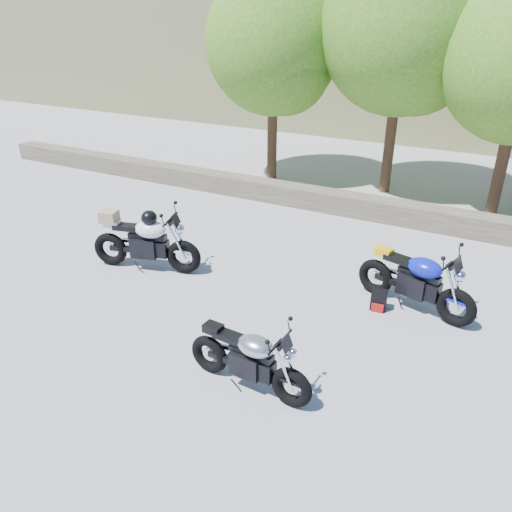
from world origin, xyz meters
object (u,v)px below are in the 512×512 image
at_px(white_bike, 145,241).
at_px(backpack, 379,300).
at_px(blue_bike, 416,282).
at_px(silver_bike, 249,360).

height_order(white_bike, backpack, white_bike).
height_order(white_bike, blue_bike, white_bike).
distance_m(blue_bike, backpack, 0.68).
bearing_deg(white_bike, backpack, -6.18).
bearing_deg(blue_bike, backpack, -134.45).
distance_m(silver_bike, blue_bike, 3.39).
relative_size(white_bike, blue_bike, 1.04).
relative_size(blue_bike, backpack, 5.92).
relative_size(silver_bike, backpack, 5.30).
xyz_separation_m(silver_bike, backpack, (1.02, 2.73, -0.29)).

